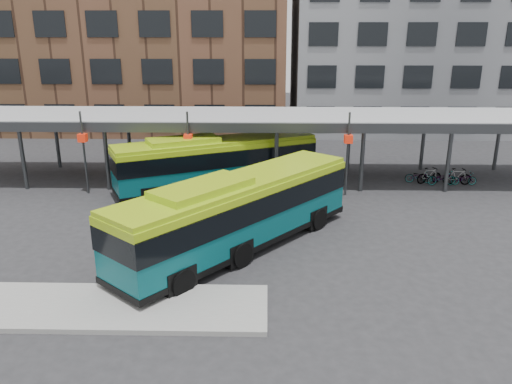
{
  "coord_description": "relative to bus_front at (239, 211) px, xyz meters",
  "views": [
    {
      "loc": [
        1.45,
        -17.84,
        9.07
      ],
      "look_at": [
        0.94,
        4.59,
        1.8
      ],
      "focal_mm": 35.0,
      "sensor_mm": 36.0,
      "label": 1
    }
  ],
  "objects": [
    {
      "name": "boarding_island",
      "position": [
        -5.76,
        -5.06,
        -1.69
      ],
      "size": [
        14.0,
        3.0,
        0.18
      ],
      "primitive_type": "cube",
      "color": "gray",
      "rests_on": "ground"
    },
    {
      "name": "ground",
      "position": [
        -0.26,
        -2.06,
        -1.78
      ],
      "size": [
        120.0,
        120.0,
        0.0
      ],
      "primitive_type": "plane",
      "color": "#28282B",
      "rests_on": "ground"
    },
    {
      "name": "bus_front",
      "position": [
        0.0,
        0.0,
        0.0
      ],
      "size": [
        10.03,
        11.17,
        3.42
      ],
      "rotation": [
        0.0,
        0.0,
        0.87
      ],
      "color": "#075056",
      "rests_on": "ground"
    },
    {
      "name": "building_brick",
      "position": [
        -10.26,
        29.94,
        9.22
      ],
      "size": [
        26.0,
        14.0,
        22.0
      ],
      "primitive_type": "cube",
      "color": "brown",
      "rests_on": "ground"
    },
    {
      "name": "bike_rack",
      "position": [
        12.02,
        9.89,
        -1.31
      ],
      "size": [
        4.29,
        1.23,
        1.07
      ],
      "color": "slate",
      "rests_on": "ground"
    },
    {
      "name": "canopy",
      "position": [
        -0.31,
        10.81,
        2.13
      ],
      "size": [
        40.0,
        6.53,
        4.8
      ],
      "color": "#999B9E",
      "rests_on": "ground"
    },
    {
      "name": "building_grey",
      "position": [
        15.74,
        29.94,
        8.22
      ],
      "size": [
        24.0,
        14.0,
        20.0
      ],
      "primitive_type": "cube",
      "color": "slate",
      "rests_on": "ground"
    },
    {
      "name": "bus_rear",
      "position": [
        -1.81,
        8.59,
        -0.06
      ],
      "size": [
        11.9,
        7.48,
        3.3
      ],
      "rotation": [
        0.0,
        0.0,
        0.45
      ],
      "color": "#075056",
      "rests_on": "ground"
    }
  ]
}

